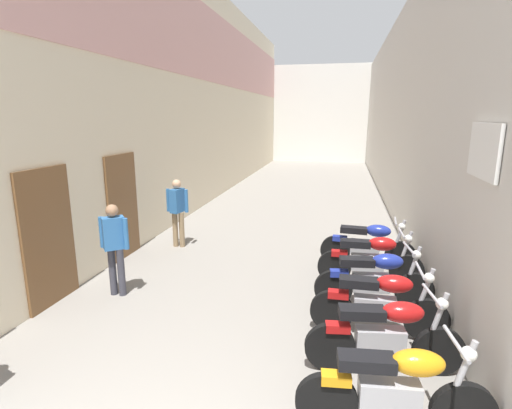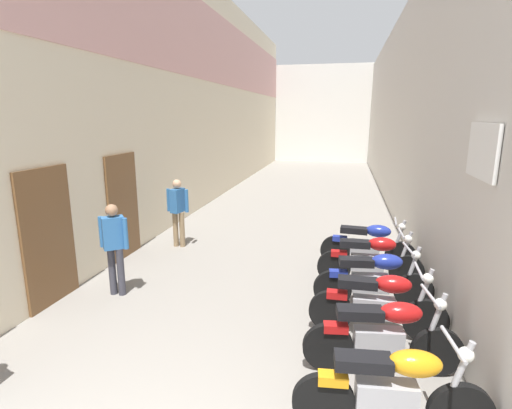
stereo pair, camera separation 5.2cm
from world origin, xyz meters
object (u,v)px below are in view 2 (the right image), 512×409
at_px(motorcycle_nearest, 393,389).
at_px(pedestrian_mid_alley, 114,243).
at_px(motorcycle_second, 384,334).
at_px(motorcycle_fifth, 371,259).
at_px(motorcycle_sixth, 368,244).
at_px(motorcycle_fourth, 374,278).
at_px(motorcycle_third, 378,302).
at_px(pedestrian_further_down, 178,208).

relative_size(motorcycle_nearest, pedestrian_mid_alley, 1.18).
distance_m(motorcycle_second, motorcycle_fifth, 2.53).
distance_m(motorcycle_fifth, pedestrian_mid_alley, 4.42).
relative_size(motorcycle_fifth, motorcycle_sixth, 1.00).
bearing_deg(motorcycle_sixth, motorcycle_second, -90.00).
bearing_deg(motorcycle_fourth, motorcycle_third, -89.99).
height_order(motorcycle_nearest, motorcycle_sixth, same).
distance_m(motorcycle_third, motorcycle_fifth, 1.71).
height_order(motorcycle_second, motorcycle_sixth, same).
bearing_deg(motorcycle_second, pedestrian_mid_alley, 163.81).
distance_m(motorcycle_nearest, pedestrian_further_down, 6.36).
bearing_deg(motorcycle_nearest, motorcycle_second, 90.00).
relative_size(motorcycle_fourth, motorcycle_fifth, 1.00).
relative_size(motorcycle_second, pedestrian_further_down, 1.17).
distance_m(motorcycle_second, motorcycle_third, 0.82).
height_order(motorcycle_third, pedestrian_mid_alley, pedestrian_mid_alley).
height_order(motorcycle_nearest, motorcycle_fourth, same).
bearing_deg(pedestrian_mid_alley, motorcycle_third, -5.44).
height_order(motorcycle_fifth, pedestrian_further_down, pedestrian_further_down).
bearing_deg(motorcycle_fourth, motorcycle_fifth, 90.00).
xyz_separation_m(pedestrian_mid_alley, pedestrian_further_down, (0.01, 2.59, 0.00)).
distance_m(motorcycle_nearest, motorcycle_fourth, 2.61).
height_order(pedestrian_mid_alley, pedestrian_further_down, same).
bearing_deg(motorcycle_third, motorcycle_fourth, 90.01).
bearing_deg(motorcycle_fourth, motorcycle_sixth, 90.00).
relative_size(motorcycle_nearest, motorcycle_second, 1.00).
relative_size(motorcycle_sixth, pedestrian_mid_alley, 1.18).
height_order(motorcycle_third, motorcycle_sixth, same).
xyz_separation_m(motorcycle_nearest, motorcycle_second, (-0.00, 0.96, 0.00)).
distance_m(motorcycle_fifth, motorcycle_sixth, 0.84).
distance_m(motorcycle_nearest, motorcycle_third, 1.78).
distance_m(motorcycle_nearest, motorcycle_second, 0.96).
relative_size(motorcycle_second, motorcycle_fourth, 1.00).
xyz_separation_m(motorcycle_nearest, pedestrian_mid_alley, (-4.20, 2.18, 0.42)).
relative_size(motorcycle_fourth, pedestrian_further_down, 1.18).
xyz_separation_m(motorcycle_second, motorcycle_fifth, (0.00, 2.53, 0.00)).
relative_size(motorcycle_third, pedestrian_mid_alley, 1.18).
xyz_separation_m(motorcycle_second, pedestrian_further_down, (-4.19, 3.81, 0.42)).
xyz_separation_m(motorcycle_fourth, pedestrian_further_down, (-4.19, 2.16, 0.42)).
bearing_deg(motorcycle_nearest, motorcycle_third, 90.00).
height_order(motorcycle_nearest, pedestrian_mid_alley, pedestrian_mid_alley).
height_order(motorcycle_sixth, pedestrian_mid_alley, pedestrian_mid_alley).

